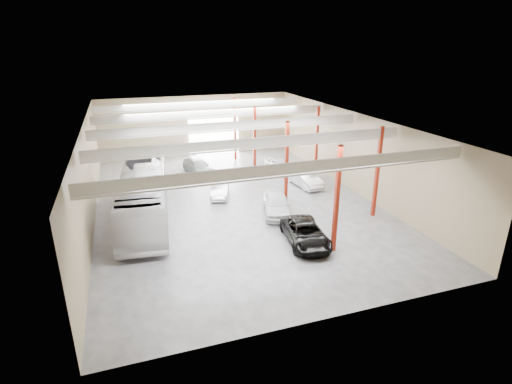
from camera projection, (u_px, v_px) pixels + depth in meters
depot_shell at (233, 143)px, 32.34m from camera, size 22.12×32.12×7.06m
coach_bus at (144, 195)px, 29.89m from camera, size 4.63×14.05×3.84m
black_sedan at (305, 233)px, 26.56m from camera, size 3.13×5.53×1.46m
car_row_a at (277, 204)px, 31.14m from camera, size 3.27×5.22×1.66m
car_row_b at (220, 189)px, 34.82m from camera, size 2.58×4.28×1.33m
car_row_c at (198, 167)px, 40.97m from camera, size 3.10×5.17×1.40m
car_right_near at (304, 178)px, 37.33m from camera, size 2.08×4.88×1.56m
car_right_far at (278, 164)px, 41.82m from camera, size 2.16×4.12×1.34m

